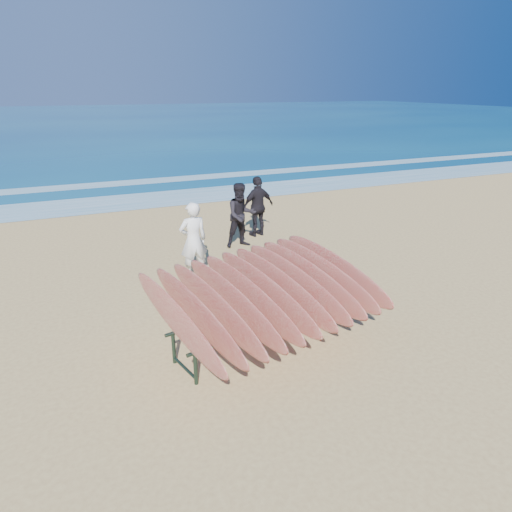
{
  "coord_description": "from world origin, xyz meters",
  "views": [
    {
      "loc": [
        -3.1,
        -6.43,
        3.9
      ],
      "look_at": [
        0.0,
        0.8,
        0.95
      ],
      "focal_mm": 32.0,
      "sensor_mm": 36.0,
      "label": 1
    }
  ],
  "objects_px": {
    "surfboard_rack": "(266,292)",
    "person_dark_b": "(258,206)",
    "person_white": "(193,240)",
    "person_dark_a": "(241,215)"
  },
  "relations": [
    {
      "from": "person_dark_b",
      "to": "person_white",
      "type": "bearing_deg",
      "value": 29.54
    },
    {
      "from": "person_white",
      "to": "person_dark_b",
      "type": "distance_m",
      "value": 3.19
    },
    {
      "from": "surfboard_rack",
      "to": "person_white",
      "type": "height_order",
      "value": "person_white"
    },
    {
      "from": "surfboard_rack",
      "to": "person_dark_a",
      "type": "relative_size",
      "value": 2.25
    },
    {
      "from": "surfboard_rack",
      "to": "person_dark_b",
      "type": "relative_size",
      "value": 2.25
    },
    {
      "from": "person_dark_a",
      "to": "person_dark_b",
      "type": "height_order",
      "value": "same"
    },
    {
      "from": "person_white",
      "to": "person_dark_b",
      "type": "height_order",
      "value": "person_white"
    },
    {
      "from": "person_white",
      "to": "person_dark_a",
      "type": "xyz_separation_m",
      "value": [
        1.66,
        1.43,
        -0.0
      ]
    },
    {
      "from": "person_white",
      "to": "person_dark_b",
      "type": "bearing_deg",
      "value": -141.62
    },
    {
      "from": "person_white",
      "to": "surfboard_rack",
      "type": "bearing_deg",
      "value": 92.91
    }
  ]
}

